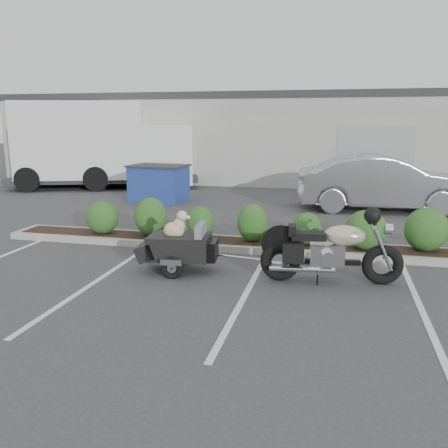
% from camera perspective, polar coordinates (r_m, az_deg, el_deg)
% --- Properties ---
extents(ground, '(90.00, 90.00, 0.00)m').
position_cam_1_polar(ground, '(8.72, -4.40, -6.34)').
color(ground, '#38383A').
rests_on(ground, ground).
extents(planter_kerb, '(12.00, 1.00, 0.15)m').
position_cam_1_polar(planter_kerb, '(10.53, 4.45, -2.63)').
color(planter_kerb, '#9E9E93').
rests_on(planter_kerb, ground).
extents(building, '(26.00, 10.00, 4.00)m').
position_cam_1_polar(building, '(25.00, 7.64, 10.40)').
color(building, '#9EA099').
rests_on(building, ground).
extents(motorcycle, '(2.48, 0.91, 1.42)m').
position_cam_1_polar(motorcycle, '(8.43, 12.76, -3.23)').
color(motorcycle, black).
rests_on(motorcycle, ground).
extents(pet_trailer, '(1.99, 1.12, 1.18)m').
position_cam_1_polar(pet_trailer, '(8.93, -5.46, -2.59)').
color(pet_trailer, black).
rests_on(pet_trailer, ground).
extents(sedan, '(5.43, 2.24, 1.75)m').
position_cam_1_polar(sedan, '(15.73, 18.66, 4.69)').
color(sedan, '#A0A1A7').
rests_on(sedan, ground).
extents(dumpster, '(2.09, 1.56, 1.28)m').
position_cam_1_polar(dumpster, '(16.88, -7.85, 4.93)').
color(dumpster, navy).
rests_on(dumpster, ground).
extents(delivery_truck, '(8.15, 4.82, 3.55)m').
position_cam_1_polar(delivery_truck, '(20.90, -14.27, 8.98)').
color(delivery_truck, silver).
rests_on(delivery_truck, ground).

